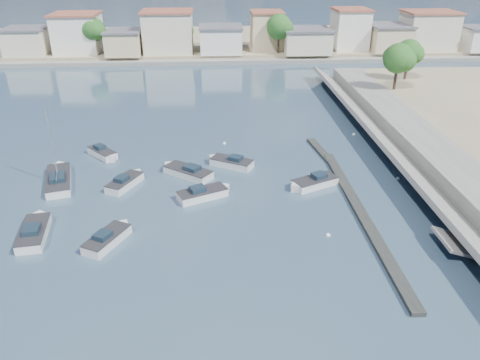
# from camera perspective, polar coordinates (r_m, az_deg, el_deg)

# --- Properties ---
(ground) EXTENTS (400.00, 400.00, 0.00)m
(ground) POSITION_cam_1_polar(r_m,az_deg,el_deg) (69.12, 1.74, 8.42)
(ground) COLOR #284151
(ground) RESTS_ON ground
(seawall_walkway) EXTENTS (5.00, 90.00, 1.80)m
(seawall_walkway) POSITION_cam_1_polar(r_m,az_deg,el_deg) (50.00, 26.29, -0.76)
(seawall_walkway) COLOR slate
(seawall_walkway) RESTS_ON ground
(breakwater) EXTENTS (2.00, 31.02, 0.35)m
(breakwater) POSITION_cam_1_polar(r_m,az_deg,el_deg) (45.54, 13.45, -2.22)
(breakwater) COLOR black
(breakwater) RESTS_ON ground
(far_shore_land) EXTENTS (160.00, 40.00, 1.40)m
(far_shore_land) POSITION_cam_1_polar(r_m,az_deg,el_deg) (119.38, -0.50, 16.54)
(far_shore_land) COLOR gray
(far_shore_land) RESTS_ON ground
(far_shore_quay) EXTENTS (160.00, 2.50, 0.80)m
(far_shore_quay) POSITION_cam_1_polar(r_m,az_deg,el_deg) (98.87, 0.14, 14.25)
(far_shore_quay) COLOR slate
(far_shore_quay) RESTS_ON ground
(far_town) EXTENTS (113.01, 12.80, 8.35)m
(far_town) POSITION_cam_1_polar(r_m,az_deg,el_deg) (104.99, 6.06, 17.36)
(far_town) COLOR beige
(far_town) RESTS_ON far_shore_land
(shore_trees) EXTENTS (74.56, 38.32, 7.92)m
(shore_trees) POSITION_cam_1_polar(r_m,az_deg,el_deg) (95.83, 5.48, 17.28)
(shore_trees) COLOR #38281E
(shore_trees) RESTS_ON ground
(motorboat_a) EXTENTS (2.73, 5.83, 1.48)m
(motorboat_a) POSITION_cam_1_polar(r_m,az_deg,el_deg) (42.59, -23.75, -5.76)
(motorboat_a) COLOR silver
(motorboat_a) RESTS_ON ground
(motorboat_b) EXTENTS (3.57, 4.75, 1.48)m
(motorboat_b) POSITION_cam_1_polar(r_m,az_deg,el_deg) (39.64, -15.68, -6.83)
(motorboat_b) COLOR silver
(motorboat_b) RESTS_ON ground
(motorboat_c) EXTENTS (5.41, 4.80, 1.48)m
(motorboat_c) POSITION_cam_1_polar(r_m,az_deg,el_deg) (49.35, -6.58, 0.99)
(motorboat_c) COLOR silver
(motorboat_c) RESTS_ON ground
(motorboat_d) EXTENTS (5.07, 3.69, 1.48)m
(motorboat_d) POSITION_cam_1_polar(r_m,az_deg,el_deg) (47.25, 8.86, -0.38)
(motorboat_d) COLOR silver
(motorboat_d) RESTS_ON ground
(motorboat_e) EXTENTS (3.50, 4.73, 1.48)m
(motorboat_e) POSITION_cam_1_polar(r_m,az_deg,el_deg) (48.29, -13.70, -0.23)
(motorboat_e) COLOR silver
(motorboat_e) RESTS_ON ground
(motorboat_f) EXTENTS (4.98, 3.85, 1.48)m
(motorboat_f) POSITION_cam_1_polar(r_m,az_deg,el_deg) (51.17, -1.26, 2.14)
(motorboat_f) COLOR silver
(motorboat_f) RESTS_ON ground
(motorboat_g) EXTENTS (3.93, 4.08, 1.48)m
(motorboat_g) POSITION_cam_1_polar(r_m,az_deg,el_deg) (55.61, -16.32, 3.09)
(motorboat_g) COLOR silver
(motorboat_g) RESTS_ON ground
(motorboat_h) EXTENTS (5.17, 3.62, 1.48)m
(motorboat_h) POSITION_cam_1_polar(r_m,az_deg,el_deg) (44.84, -4.32, -1.67)
(motorboat_h) COLOR silver
(motorboat_h) RESTS_ON ground
(sailboat) EXTENTS (3.93, 7.50, 9.00)m
(sailboat) POSITION_cam_1_polar(r_m,az_deg,el_deg) (50.93, -21.23, 0.13)
(sailboat) COLOR silver
(sailboat) RESTS_ON ground
(mooring_buoys) EXTENTS (18.07, 38.02, 0.40)m
(mooring_buoys) POSITION_cam_1_polar(r_m,az_deg,el_deg) (47.08, 9.63, -1.00)
(mooring_buoys) COLOR white
(mooring_buoys) RESTS_ON ground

